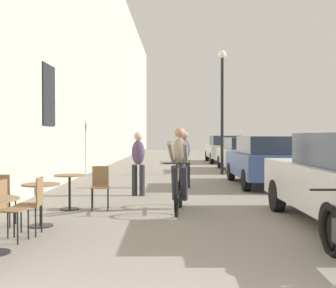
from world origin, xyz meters
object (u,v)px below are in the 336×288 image
parked_car_second (265,160)px  cyclist_on_bicycle (179,171)px  pedestrian_mid (184,156)px  parked_car_fourth (224,149)px  cafe_chair_mid_toward_street (33,201)px  cafe_table_far (70,184)px  street_lamp (222,96)px  cafe_chair_far_toward_street (100,184)px  cafe_chair_mid_toward_wall (1,196)px  parked_car_third (242,153)px  cafe_table_mid (41,196)px  cafe_chair_near_toward_wall (7,206)px  pedestrian_near (138,160)px

parked_car_second → cyclist_on_bicycle: bearing=-121.0°
pedestrian_mid → parked_car_fourth: size_ratio=0.38×
cafe_chair_mid_toward_street → cafe_table_far: 2.29m
street_lamp → parked_car_fourth: street_lamp is taller
cafe_chair_far_toward_street → street_lamp: size_ratio=0.18×
pedestrian_mid → cafe_table_far: bearing=-123.1°
cafe_chair_mid_toward_wall → pedestrian_mid: (3.16, 5.50, 0.42)m
pedestrian_mid → parked_car_third: size_ratio=0.40×
pedestrian_mid → street_lamp: (1.58, 4.43, 2.17)m
cafe_table_mid → cafe_chair_mid_toward_wall: cafe_chair_mid_toward_wall is taller
cyclist_on_bicycle → parked_car_second: size_ratio=0.41×
cafe_chair_mid_toward_wall → cafe_chair_far_toward_street: size_ratio=1.00×
cafe_table_far → cafe_table_mid: bearing=-92.2°
cafe_chair_far_toward_street → parked_car_second: 6.03m
pedestrian_mid → cafe_chair_near_toward_wall: bearing=-112.4°
cafe_chair_mid_toward_wall → pedestrian_mid: size_ratio=0.53×
cafe_table_mid → parked_car_second: parked_car_second is taller
parked_car_second → parked_car_third: 5.65m
cyclist_on_bicycle → parked_car_third: (2.82, 10.04, -0.05)m
cafe_chair_far_toward_street → parked_car_third: parked_car_third is taller
cafe_chair_mid_toward_street → parked_car_third: parked_car_third is taller
cafe_chair_near_toward_wall → cafe_chair_mid_toward_street: 0.48m
pedestrian_near → pedestrian_mid: pedestrian_mid is taller
cafe_chair_near_toward_wall → cafe_chair_mid_toward_street: bearing=61.4°
cafe_chair_near_toward_wall → pedestrian_near: (1.46, 4.77, 0.40)m
parked_car_fourth → street_lamp: bearing=-96.7°
cafe_chair_mid_toward_wall → cafe_chair_far_toward_street: (1.33, 1.82, 0.00)m
cafe_chair_mid_toward_wall → parked_car_second: bearing=47.1°
cyclist_on_bicycle → parked_car_fourth: size_ratio=0.40×
cafe_chair_mid_toward_wall → cyclist_on_bicycle: 3.43m
cafe_chair_near_toward_wall → parked_car_second: size_ratio=0.21×
cafe_table_mid → cafe_chair_near_toward_wall: bearing=-98.4°
pedestrian_mid → cafe_chair_mid_toward_street: bearing=-112.0°
cyclist_on_bicycle → pedestrian_near: size_ratio=1.08×
pedestrian_near → street_lamp: 7.07m
cafe_chair_far_toward_street → street_lamp: street_lamp is taller
cafe_chair_mid_toward_wall → cafe_chair_far_toward_street: 2.26m
pedestrian_mid → parked_car_fourth: bearing=78.4°
cafe_chair_far_toward_street → street_lamp: (3.40, 8.10, 2.59)m
cafe_chair_mid_toward_street → parked_car_second: size_ratio=0.21×
cafe_chair_mid_toward_wall → pedestrian_mid: pedestrian_mid is taller
pedestrian_near → parked_car_second: (3.67, 2.25, -0.13)m
cafe_chair_near_toward_wall → parked_car_third: bearing=67.2°
cyclist_on_bicycle → cafe_chair_near_toward_wall: bearing=-133.6°
cafe_table_far → parked_car_fourth: parked_car_fourth is taller
cafe_table_far → parked_car_fourth: 16.51m
cafe_table_mid → cafe_chair_far_toward_street: bearing=68.3°
cafe_chair_far_toward_street → cyclist_on_bicycle: cyclist_on_bicycle is taller
cafe_table_mid → parked_car_fourth: bearing=74.0°
cafe_chair_mid_toward_street → parked_car_fourth: size_ratio=0.20×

